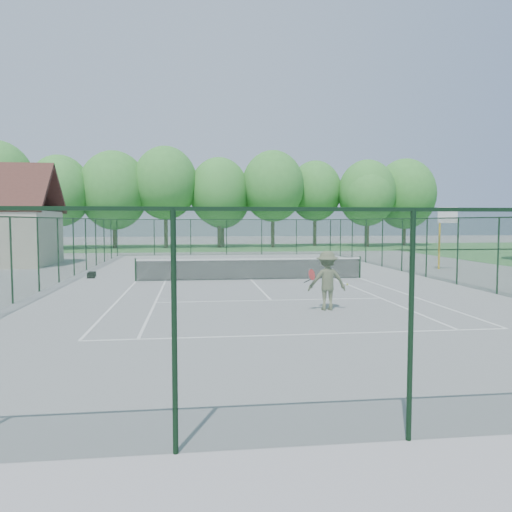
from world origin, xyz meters
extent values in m
plane|color=gray|center=(0.00, 0.00, 0.00)|extent=(140.00, 140.00, 0.00)
cube|color=#438840|center=(0.00, 30.00, 0.01)|extent=(80.00, 16.00, 0.01)
cube|color=white|center=(0.00, 11.88, 0.00)|extent=(10.97, 0.08, 0.01)
cube|color=white|center=(0.00, -11.88, 0.00)|extent=(10.97, 0.08, 0.01)
cube|color=white|center=(0.00, 6.40, 0.00)|extent=(8.23, 0.08, 0.01)
cube|color=white|center=(0.00, -6.40, 0.00)|extent=(8.23, 0.08, 0.01)
cube|color=white|center=(5.49, 0.00, 0.00)|extent=(0.08, 23.77, 0.01)
cube|color=white|center=(-5.49, 0.00, 0.00)|extent=(0.08, 23.77, 0.01)
cube|color=white|center=(4.12, 0.00, 0.00)|extent=(0.08, 23.77, 0.01)
cube|color=white|center=(-4.12, 0.00, 0.00)|extent=(0.08, 23.77, 0.01)
cube|color=white|center=(0.00, 0.00, 0.00)|extent=(0.08, 12.80, 0.01)
cylinder|color=black|center=(-5.50, 0.00, 0.55)|extent=(0.08, 0.08, 1.10)
cylinder|color=black|center=(5.50, 0.00, 0.55)|extent=(0.08, 0.08, 1.10)
cube|color=black|center=(0.00, 0.00, 0.50)|extent=(11.00, 0.02, 0.96)
cube|color=white|center=(0.00, 0.00, 1.00)|extent=(11.00, 0.05, 0.07)
cube|color=#1C3723|center=(0.00, 18.00, 1.50)|extent=(18.00, 0.02, 3.00)
cube|color=#1C3723|center=(0.00, -18.00, 1.50)|extent=(18.00, 0.02, 3.00)
cube|color=#1C3723|center=(9.00, 0.00, 1.50)|extent=(0.02, 36.00, 3.00)
cube|color=#1C3723|center=(-9.00, 0.00, 1.50)|extent=(0.02, 36.00, 3.00)
cube|color=black|center=(0.00, 18.00, 3.00)|extent=(18.00, 0.05, 0.05)
cube|color=black|center=(0.00, -18.00, 3.00)|extent=(18.00, 0.05, 0.05)
cube|color=black|center=(9.00, 0.00, 3.00)|extent=(0.05, 36.00, 0.05)
cube|color=black|center=(-9.00, 0.00, 3.00)|extent=(0.05, 36.00, 0.05)
cylinder|color=#4A3824|center=(-16.50, 30.00, 2.10)|extent=(0.40, 0.40, 4.20)
ellipsoid|color=#398434|center=(-16.50, 30.00, 6.00)|extent=(6.40, 6.40, 7.40)
cylinder|color=#4A3824|center=(0.00, 30.00, 2.10)|extent=(0.40, 0.40, 4.20)
ellipsoid|color=#398434|center=(0.00, 30.00, 6.00)|extent=(6.40, 6.40, 7.40)
cylinder|color=#4A3824|center=(16.50, 30.00, 2.10)|extent=(0.40, 0.40, 4.20)
ellipsoid|color=#398434|center=(16.50, 30.00, 6.00)|extent=(6.40, 6.40, 7.40)
cylinder|color=yellow|center=(11.76, 4.02, 1.75)|extent=(0.12, 0.12, 3.50)
cube|color=yellow|center=(11.76, 3.57, 3.35)|extent=(0.08, 0.90, 0.08)
cube|color=white|center=(11.76, 3.12, 3.20)|extent=(1.20, 0.05, 0.90)
torus|color=#C7570A|center=(11.76, 2.89, 3.05)|extent=(0.48, 0.48, 0.02)
cube|color=black|center=(-7.87, 1.60, 0.15)|extent=(0.37, 0.22, 0.29)
cube|color=black|center=(-7.96, 2.40, 0.13)|extent=(0.39, 0.32, 0.26)
imported|color=#585B41|center=(1.49, -8.52, 0.95)|extent=(1.24, 0.73, 1.90)
sphere|color=#B2CA2D|center=(2.29, -8.12, 0.76)|extent=(0.07, 0.07, 0.07)
camera|label=1|loc=(-2.76, -24.02, 2.85)|focal=35.00mm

